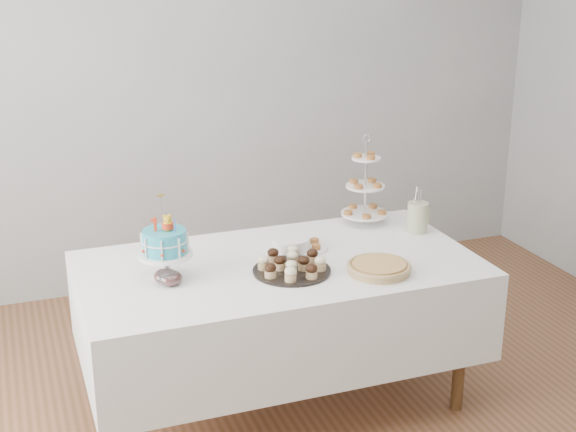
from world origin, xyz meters
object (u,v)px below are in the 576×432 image
object	(u,v)px
table	(279,305)
tiered_stand	(365,187)
cupcake_tray	(292,264)
plate_stack	(291,244)
birthday_cake	(165,255)
utensil_pitcher	(418,216)
pastry_plate	(304,246)
jam_bowl_a	(166,276)
pie	(379,267)
jam_bowl_b	(170,278)

from	to	relation	value
table	tiered_stand	xyz separation A→B (m)	(0.64, 0.38, 0.44)
cupcake_tray	plate_stack	xyz separation A→B (m)	(0.09, 0.25, -0.00)
birthday_cake	cupcake_tray	xyz separation A→B (m)	(0.57, -0.15, -0.07)
birthday_cake	utensil_pitcher	world-z (taller)	birthday_cake
utensil_pitcher	table	bearing A→B (deg)	-145.04
utensil_pitcher	birthday_cake	bearing A→B (deg)	-150.02
plate_stack	utensil_pitcher	world-z (taller)	utensil_pitcher
plate_stack	pastry_plate	xyz separation A→B (m)	(0.07, 0.01, -0.02)
jam_bowl_a	tiered_stand	bearing A→B (deg)	19.67
birthday_cake	pie	xyz separation A→B (m)	(0.95, -0.30, -0.08)
utensil_pitcher	pie	bearing A→B (deg)	-111.02
pastry_plate	table	bearing A→B (deg)	-143.97
pastry_plate	plate_stack	bearing A→B (deg)	-170.86
table	pastry_plate	world-z (taller)	pastry_plate
pastry_plate	jam_bowl_b	size ratio (longest dim) A/B	2.18
pie	utensil_pitcher	size ratio (longest dim) A/B	1.23
cupcake_tray	utensil_pitcher	xyz separation A→B (m)	(0.82, 0.28, 0.05)
plate_stack	jam_bowl_b	distance (m)	0.68
pastry_plate	jam_bowl_b	bearing A→B (deg)	-164.10
pie	cupcake_tray	bearing A→B (deg)	158.69
birthday_cake	pie	distance (m)	1.00
table	jam_bowl_a	distance (m)	0.62
birthday_cake	plate_stack	size ratio (longest dim) A/B	2.07
jam_bowl_b	utensil_pitcher	xyz separation A→B (m)	(1.39, 0.23, 0.06)
pie	pastry_plate	world-z (taller)	pie
pie	plate_stack	bearing A→B (deg)	126.30
jam_bowl_b	cupcake_tray	bearing A→B (deg)	-5.34
plate_stack	jam_bowl_b	xyz separation A→B (m)	(-0.66, -0.20, -0.01)
cupcake_tray	table	bearing A→B (deg)	98.34
jam_bowl_b	pastry_plate	bearing A→B (deg)	15.90
jam_bowl_b	plate_stack	bearing A→B (deg)	16.65
cupcake_tray	utensil_pitcher	size ratio (longest dim) A/B	1.49
cupcake_tray	jam_bowl_b	world-z (taller)	cupcake_tray
cupcake_tray	utensil_pitcher	bearing A→B (deg)	19.11
pie	jam_bowl_b	xyz separation A→B (m)	(-0.95, 0.20, 0.00)
table	jam_bowl_a	xyz separation A→B (m)	(-0.56, -0.05, 0.26)
cupcake_tray	pie	size ratio (longest dim) A/B	1.22
pastry_plate	utensil_pitcher	world-z (taller)	utensil_pitcher
table	jam_bowl_b	bearing A→B (deg)	-172.18
cupcake_tray	tiered_stand	size ratio (longest dim) A/B	0.74
birthday_cake	jam_bowl_b	bearing A→B (deg)	-72.21
jam_bowl_b	pie	bearing A→B (deg)	-12.01
cupcake_tray	tiered_stand	distance (m)	0.82
jam_bowl_b	utensil_pitcher	size ratio (longest dim) A/B	0.45
table	cupcake_tray	bearing A→B (deg)	-81.66
cupcake_tray	jam_bowl_b	xyz separation A→B (m)	(-0.57, 0.05, -0.01)
birthday_cake	plate_stack	xyz separation A→B (m)	(0.65, 0.10, -0.07)
jam_bowl_b	jam_bowl_a	bearing A→B (deg)	115.60
table	plate_stack	bearing A→B (deg)	48.27
jam_bowl_a	birthday_cake	bearing A→B (deg)	76.87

